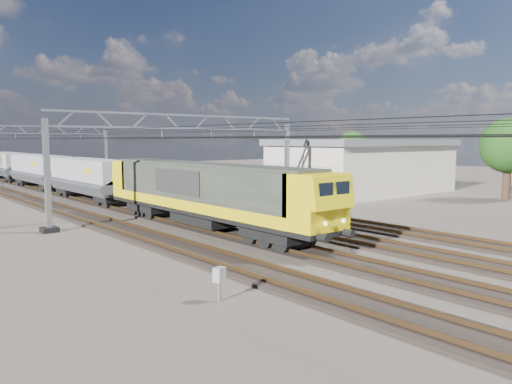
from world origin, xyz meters
TOP-DOWN VIEW (x-y plane):
  - ground at (0.00, 0.00)m, footprint 160.00×160.00m
  - track_outer_west at (-6.00, 0.00)m, footprint 2.60×140.00m
  - track_loco at (-2.00, 0.00)m, footprint 2.60×140.00m
  - track_inner_east at (2.00, 0.00)m, footprint 2.60×140.00m
  - track_outer_east at (6.00, 0.00)m, footprint 2.60×140.00m
  - catenary_gantry_mid at (0.00, 4.00)m, footprint 19.90×0.90m
  - catenary_gantry_far at (0.00, 40.00)m, footprint 19.90×0.90m
  - overhead_wires at (0.00, 8.00)m, footprint 12.03×140.00m
  - locomotive at (-2.00, -1.03)m, footprint 2.76×21.10m
  - hopper_wagon_lead at (-2.00, 16.66)m, footprint 3.38×13.00m
  - hopper_wagon_mid at (-2.00, 30.86)m, footprint 3.38×13.00m
  - hopper_wagon_third at (-2.00, 45.06)m, footprint 3.38×13.00m
  - trackside_cabinet at (-9.20, -12.53)m, footprint 0.46×0.40m
  - industrial_shed at (22.00, 6.00)m, footprint 18.60×10.60m
  - tree_near at (27.32, -6.21)m, footprint 5.37×4.97m
  - tree_far at (30.32, 13.79)m, footprint 4.85×4.45m

SIDE VIEW (x-z plane):
  - ground at x=0.00m, z-range 0.00..0.00m
  - track_outer_west at x=-6.00m, z-range -0.08..0.22m
  - track_loco at x=-2.00m, z-range -0.08..0.22m
  - track_inner_east at x=2.00m, z-range -0.08..0.22m
  - track_outer_east at x=6.00m, z-range -0.08..0.22m
  - trackside_cabinet at x=-9.20m, z-range 0.30..1.46m
  - hopper_wagon_lead at x=-2.00m, z-range 0.60..3.86m
  - hopper_wagon_mid at x=-2.00m, z-range 0.60..3.86m
  - hopper_wagon_third at x=-2.00m, z-range 0.60..3.86m
  - locomotive at x=-2.00m, z-range 0.52..4.14m
  - industrial_shed at x=22.00m, z-range 0.03..5.43m
  - catenary_gantry_mid at x=0.00m, z-range 0.35..7.46m
  - catenary_gantry_far at x=0.00m, z-range 0.35..7.46m
  - tree_far at x=30.32m, z-range 0.87..7.26m
  - tree_near at x=27.32m, z-range 1.00..8.31m
  - overhead_wires at x=0.00m, z-range 5.48..6.02m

